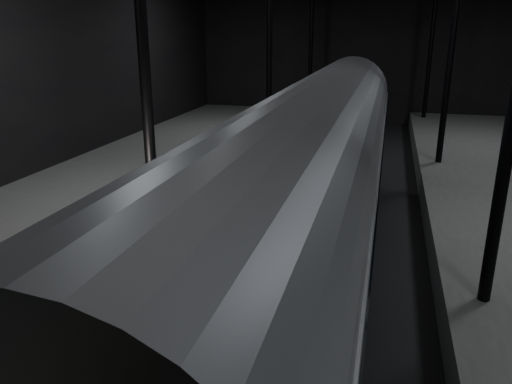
% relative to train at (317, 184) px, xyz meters
% --- Properties ---
extents(ground, '(44.00, 44.00, 0.00)m').
position_rel_train_xyz_m(ground, '(0.00, 2.95, -2.98)').
color(ground, black).
rests_on(ground, ground).
extents(platform_left, '(9.00, 43.80, 1.00)m').
position_rel_train_xyz_m(platform_left, '(-7.50, 2.95, -2.48)').
color(platform_left, '#535350').
rests_on(platform_left, ground).
extents(tactile_strip, '(0.50, 43.80, 0.01)m').
position_rel_train_xyz_m(tactile_strip, '(-3.25, 2.95, -1.97)').
color(tactile_strip, olive).
rests_on(tactile_strip, platform_left).
extents(track, '(2.40, 43.00, 0.24)m').
position_rel_train_xyz_m(track, '(0.00, 2.95, -2.91)').
color(track, '#3F3328').
rests_on(track, ground).
extents(train, '(2.99, 19.96, 5.33)m').
position_rel_train_xyz_m(train, '(0.00, 0.00, 0.00)').
color(train, '#93959A').
rests_on(train, ground).
extents(woman, '(0.58, 0.43, 1.46)m').
position_rel_train_xyz_m(woman, '(-3.80, 0.04, -1.25)').
color(woman, '#907758').
rests_on(woman, platform_left).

